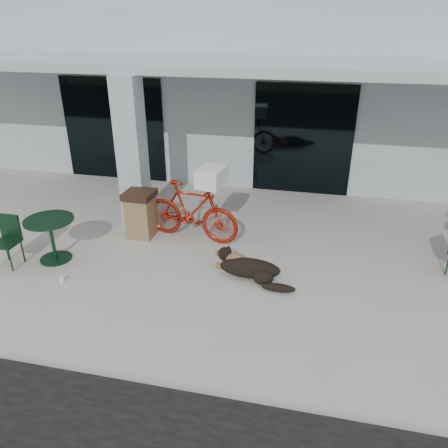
% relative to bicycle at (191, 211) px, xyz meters
% --- Properties ---
extents(ground, '(80.00, 80.00, 0.00)m').
position_rel_bicycle_xyz_m(ground, '(0.16, -1.90, -0.60)').
color(ground, '#AFADA5').
rests_on(ground, ground).
extents(building, '(22.00, 7.00, 4.50)m').
position_rel_bicycle_xyz_m(building, '(0.16, 6.60, 1.65)').
color(building, '#B0C1C7').
rests_on(building, ground).
extents(storefront_glass_left, '(2.80, 0.06, 2.70)m').
position_rel_bicycle_xyz_m(storefront_glass_left, '(-3.04, 3.08, 0.75)').
color(storefront_glass_left, black).
rests_on(storefront_glass_left, ground).
extents(storefront_glass_right, '(2.40, 0.06, 2.70)m').
position_rel_bicycle_xyz_m(storefront_glass_right, '(1.96, 3.08, 0.75)').
color(storefront_glass_right, black).
rests_on(storefront_glass_right, ground).
extents(column, '(0.50, 0.50, 3.12)m').
position_rel_bicycle_xyz_m(column, '(-1.34, 0.40, 0.96)').
color(column, '#B0C1C7').
rests_on(column, ground).
extents(overhang, '(22.00, 2.80, 0.18)m').
position_rel_bicycle_xyz_m(overhang, '(0.16, 1.70, 2.61)').
color(overhang, '#B0C1C7').
rests_on(overhang, column).
extents(bicycle, '(2.07, 0.89, 1.20)m').
position_rel_bicycle_xyz_m(bicycle, '(0.00, 0.00, 0.00)').
color(bicycle, maroon).
rests_on(bicycle, ground).
extents(laundry_basket, '(0.54, 0.67, 0.36)m').
position_rel_bicycle_xyz_m(laundry_basket, '(0.44, -0.07, 0.78)').
color(laundry_basket, white).
rests_on(laundry_basket, bicycle).
extents(dog, '(1.28, 0.88, 0.41)m').
position_rel_bicycle_xyz_m(dog, '(1.39, -1.20, -0.40)').
color(dog, black).
rests_on(dog, ground).
extents(cup_near_dog, '(0.09, 0.09, 0.11)m').
position_rel_bicycle_xyz_m(cup_near_dog, '(-1.73, -2.05, -0.55)').
color(cup_near_dog, white).
rests_on(cup_near_dog, ground).
extents(cafe_table_near, '(0.89, 0.89, 0.83)m').
position_rel_bicycle_xyz_m(cafe_table_near, '(-2.25, -1.38, -0.19)').
color(cafe_table_near, '#12331D').
rests_on(cafe_table_near, ground).
extents(cafe_chair_near, '(0.43, 0.47, 0.94)m').
position_rel_bicycle_xyz_m(cafe_chair_near, '(-2.95, -1.75, -0.13)').
color(cafe_chair_near, '#12331D').
rests_on(cafe_chair_near, ground).
extents(trash_receptacle, '(0.59, 0.59, 0.97)m').
position_rel_bicycle_xyz_m(trash_receptacle, '(-1.04, -0.10, -0.12)').
color(trash_receptacle, olive).
rests_on(trash_receptacle, ground).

